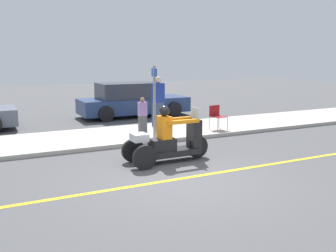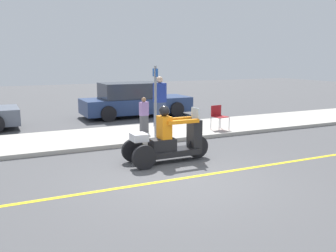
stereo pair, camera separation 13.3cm
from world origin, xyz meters
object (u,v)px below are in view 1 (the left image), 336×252
object	(u,v)px
spectator_end_of_line	(158,102)
street_sign	(154,99)
motorcycle_trike	(168,142)
folding_chair_curbside	(217,115)
spectator_far_back	(143,116)
parked_car_lot_far	(132,100)

from	to	relation	value
spectator_end_of_line	street_sign	size ratio (longest dim) A/B	0.81
motorcycle_trike	folding_chair_curbside	size ratio (longest dim) A/B	2.69
spectator_far_back	folding_chair_curbside	world-z (taller)	spectator_far_back
parked_car_lot_far	spectator_end_of_line	bearing A→B (deg)	-94.65
spectator_far_back	parked_car_lot_far	distance (m)	4.30
spectator_far_back	folding_chair_curbside	bearing A→B (deg)	-13.03
spectator_far_back	folding_chair_curbside	xyz separation A→B (m)	(2.51, -0.58, -0.06)
motorcycle_trike	street_sign	xyz separation A→B (m)	(0.58, 2.13, 0.82)
street_sign	spectator_end_of_line	bearing A→B (deg)	62.33
motorcycle_trike	folding_chair_curbside	world-z (taller)	motorcycle_trike
spectator_far_back	spectator_end_of_line	world-z (taller)	spectator_end_of_line
parked_car_lot_far	street_sign	bearing A→B (deg)	-103.58
folding_chair_curbside	spectator_far_back	bearing A→B (deg)	166.97
motorcycle_trike	parked_car_lot_far	distance (m)	7.49
spectator_far_back	parked_car_lot_far	bearing A→B (deg)	73.60
spectator_far_back	spectator_end_of_line	distance (m)	1.30
spectator_far_back	motorcycle_trike	bearing A→B (deg)	-101.01
motorcycle_trike	parked_car_lot_far	xyz separation A→B (m)	(1.82, 7.27, 0.20)
folding_chair_curbside	street_sign	world-z (taller)	street_sign
parked_car_lot_far	street_sign	distance (m)	5.32
spectator_end_of_line	parked_car_lot_far	distance (m)	3.30
motorcycle_trike	spectator_end_of_line	world-z (taller)	spectator_end_of_line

